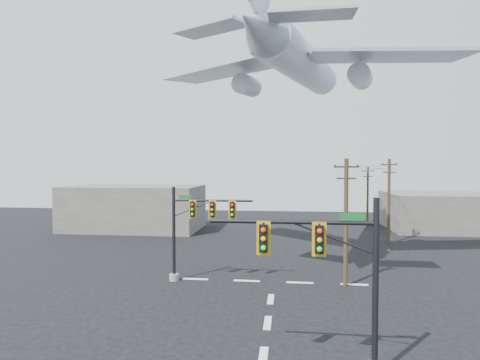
# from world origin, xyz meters

# --- Properties ---
(ground) EXTENTS (120.00, 120.00, 0.00)m
(ground) POSITION_xyz_m (0.00, 0.00, 0.00)
(ground) COLOR black
(ground) RESTS_ON ground
(lane_markings) EXTENTS (14.00, 21.20, 0.01)m
(lane_markings) POSITION_xyz_m (0.00, 5.33, 0.01)
(lane_markings) COLOR white
(lane_markings) RESTS_ON ground
(signal_mast_near) EXTENTS (7.29, 0.82, 7.46)m
(signal_mast_near) POSITION_xyz_m (3.19, -1.24, 4.01)
(signal_mast_near) COLOR gray
(signal_mast_near) RESTS_ON ground
(signal_mast_far) EXTENTS (6.39, 0.79, 7.18)m
(signal_mast_far) POSITION_xyz_m (-6.02, 11.38, 4.04)
(signal_mast_far) COLOR gray
(signal_mast_far) RESTS_ON ground
(utility_pole_a) EXTENTS (1.85, 0.47, 9.31)m
(utility_pole_a) POSITION_xyz_m (5.28, 11.52, 4.87)
(utility_pole_a) COLOR #4E3A21
(utility_pole_a) RESTS_ON ground
(utility_pole_b) EXTENTS (1.89, 0.69, 9.56)m
(utility_pole_b) POSITION_xyz_m (12.31, 28.24, 5.00)
(utility_pole_b) COLOR #4E3A21
(utility_pole_b) RESTS_ON ground
(utility_pole_c) EXTENTS (1.77, 0.40, 8.66)m
(utility_pole_c) POSITION_xyz_m (12.35, 40.45, 4.53)
(utility_pole_c) COLOR #4E3A21
(utility_pole_c) RESTS_ON ground
(power_lines) EXTENTS (8.74, 28.94, 0.34)m
(power_lines) POSITION_xyz_m (10.22, 25.70, 8.62)
(power_lines) COLOR black
(airliner) EXTENTS (28.83, 30.95, 8.42)m
(airliner) POSITION_xyz_m (2.32, 20.18, 18.27)
(airliner) COLOR silver
(building_left) EXTENTS (18.00, 10.00, 6.00)m
(building_left) POSITION_xyz_m (-20.00, 35.00, 3.00)
(building_left) COLOR slate
(building_left) RESTS_ON ground
(building_right) EXTENTS (14.00, 12.00, 5.00)m
(building_right) POSITION_xyz_m (22.00, 40.00, 2.50)
(building_right) COLOR slate
(building_right) RESTS_ON ground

